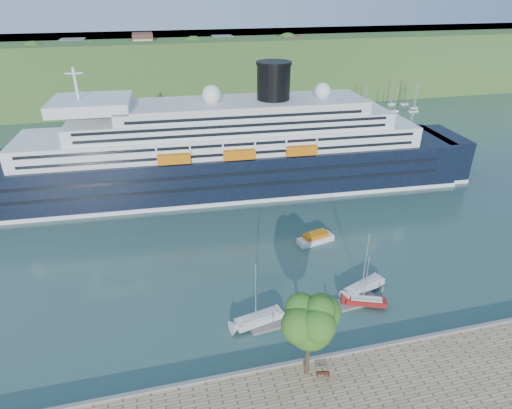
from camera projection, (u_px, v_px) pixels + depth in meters
The scene contains 11 objects.
ground at pixel (339, 359), 53.49m from camera, with size 400.00×400.00×0.00m, color #284741.
far_hillside at pixel (197, 67), 173.24m from camera, with size 400.00×50.00×24.00m, color #2F5220.
quay_coping at pixel (340, 353), 52.79m from camera, with size 220.00×0.50×0.30m, color slate.
cruise_ship at pixel (213, 130), 91.64m from camera, with size 124.03×18.06×27.85m, color black, non-canonical shape.
park_bench at pixel (323, 373), 49.71m from camera, with size 1.59×0.65×1.02m, color #3F1F12, non-canonical shape.
promenade_tree at pixel (309, 335), 47.54m from camera, with size 7.28×7.28×12.06m, color #2E5A17, non-canonical shape.
floating_pontoon at pixel (316, 312), 60.81m from camera, with size 19.79×2.42×0.44m, color gray, non-canonical shape.
sailboat_white_near at pixel (259, 296), 56.76m from camera, with size 7.50×2.08×9.69m, color silver, non-canonical shape.
sailboat_red at pixel (369, 283), 60.50m from camera, with size 6.34×1.76×8.19m, color maroon, non-canonical shape.
sailboat_white_far at pixel (367, 265), 62.93m from camera, with size 7.69×2.14×9.94m, color silver, non-canonical shape.
tender_launch at pixel (316, 238), 77.39m from camera, with size 6.81×2.33×1.88m, color #CF690C, non-canonical shape.
Camera 1 is at (-19.29, -35.13, 41.68)m, focal length 30.00 mm.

